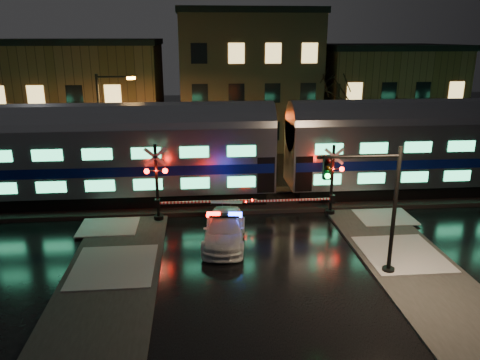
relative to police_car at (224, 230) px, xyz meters
name	(u,v)px	position (x,y,z in m)	size (l,w,h in m)	color
ground	(254,235)	(1.54, 0.78, -0.71)	(120.00, 120.00, 0.00)	black
ballast	(244,200)	(1.54, 5.78, -0.59)	(90.00, 4.20, 0.24)	black
sidewalk_left	(101,305)	(-4.96, -5.22, -0.65)	(4.00, 20.00, 0.12)	#2D2D2D
sidewalk_right	(433,289)	(8.04, -5.22, -0.65)	(4.00, 20.00, 0.12)	#2D2D2D
building_left	(82,96)	(-11.46, 22.78, 3.79)	(14.00, 10.00, 9.00)	#52311F
building_mid	(246,80)	(3.54, 23.28, 5.04)	(12.00, 11.00, 11.50)	brown
building_right	(381,96)	(16.54, 22.78, 3.54)	(12.00, 10.00, 8.50)	#52311F
train	(281,147)	(3.74, 5.77, 2.67)	(51.00, 3.12, 5.92)	black
police_car	(224,230)	(0.00, 0.00, 0.00)	(2.53, 5.05, 1.57)	white
crossing_signal_right	(326,188)	(5.83, 3.08, 0.97)	(5.75, 0.65, 4.07)	black
crossing_signal_left	(164,191)	(-3.07, 3.09, 1.08)	(6.09, 0.67, 4.31)	black
traffic_light	(374,210)	(5.89, -3.80, 2.25)	(3.60, 0.67, 5.57)	black
streetlight	(105,123)	(-7.16, 9.78, 3.58)	(2.49, 0.26, 7.45)	black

